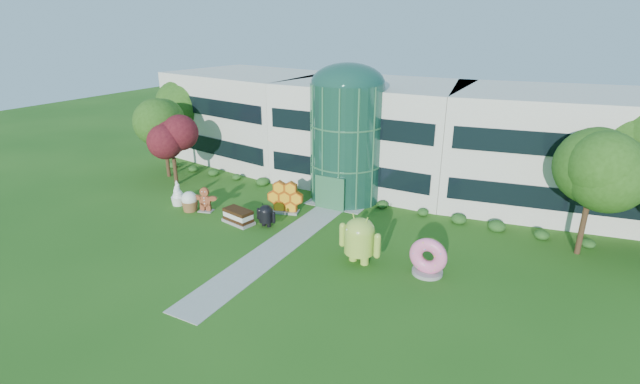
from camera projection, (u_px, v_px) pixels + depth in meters
The scene contains 14 objects.
ground at pixel (267, 255), 30.60m from camera, with size 140.00×140.00×0.00m, color #215114.
building at pixel (374, 132), 43.83m from camera, with size 46.00×15.00×9.30m, color beige, non-canonical shape.
atrium at pixel (347, 143), 38.79m from camera, with size 6.00×6.00×9.80m, color #194738.
walkway at pixel (284, 243), 32.25m from camera, with size 2.40×20.00×0.04m, color #9E9E93.
tree_red at pixel (173, 154), 42.66m from camera, with size 4.00×4.00×6.00m, color #3F0C14, non-canonical shape.
trees_backdrop at pixel (351, 148), 39.86m from camera, with size 52.00×8.00×8.40m, color #244B12, non-canonical shape.
android_green at pixel (360, 237), 29.09m from camera, with size 3.14×2.09×3.56m, color #9ABE3D, non-canonical shape.
android_black at pixel (266, 214), 34.53m from camera, with size 1.74×1.17×1.98m, color black, non-canonical shape.
donut at pixel (429, 256), 27.93m from camera, with size 2.33×1.12×2.43m, color #E0557F, non-canonical shape.
gingerbread at pixel (205, 199), 37.23m from camera, with size 2.24×0.86×2.07m, color maroon, non-canonical shape.
ice_cream_sandwich at pixel (238, 216), 35.21m from camera, with size 2.53×1.26×1.13m, color black, non-canonical shape.
honeycomb at pixel (285, 198), 36.94m from camera, with size 3.07×1.10×2.41m, color #F7A318, non-canonical shape.
froyo at pixel (178, 193), 38.57m from camera, with size 1.24×1.24×2.13m, color white, non-canonical shape.
cupcake at pixel (190, 201), 37.43m from camera, with size 1.38×1.38×1.65m, color white, non-canonical shape.
Camera 1 is at (16.04, -22.30, 14.54)m, focal length 26.00 mm.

